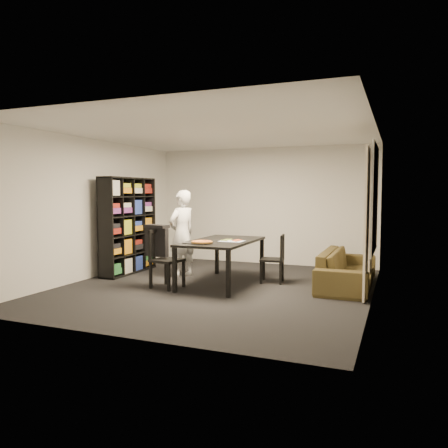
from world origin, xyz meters
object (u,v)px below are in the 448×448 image
at_px(chair_left, 163,254).
at_px(sofa, 347,269).
at_px(bookshelf, 128,225).
at_px(pepperoni_pizza, 202,242).
at_px(chair_right, 277,255).
at_px(person, 182,234).
at_px(baking_tray, 198,243).
at_px(dining_table, 222,244).

bearing_deg(chair_left, sofa, -56.08).
height_order(bookshelf, pepperoni_pizza, bookshelf).
distance_m(bookshelf, chair_left, 1.65).
distance_m(chair_right, sofa, 1.22).
bearing_deg(sofa, pepperoni_pizza, 118.47).
bearing_deg(chair_left, person, 18.73).
relative_size(chair_right, baking_tray, 2.14).
xyz_separation_m(chair_right, pepperoni_pizza, (-0.98, -1.04, 0.31)).
relative_size(chair_left, pepperoni_pizza, 2.80).
xyz_separation_m(dining_table, chair_right, (0.86, 0.48, -0.21)).
relative_size(chair_right, person, 0.52).
height_order(person, baking_tray, person).
bearing_deg(bookshelf, chair_left, -35.09).
relative_size(dining_table, chair_right, 2.16).
bearing_deg(chair_left, bookshelf, 65.84).
xyz_separation_m(pepperoni_pizza, sofa, (2.18, 1.18, -0.49)).
height_order(bookshelf, person, bookshelf).
bearing_deg(bookshelf, dining_table, -8.42).
xyz_separation_m(dining_table, person, (-0.96, 0.35, 0.12)).
xyz_separation_m(person, sofa, (3.02, 0.27, -0.52)).
distance_m(chair_left, sofa, 3.15).
bearing_deg(chair_right, dining_table, -68.87).
bearing_deg(bookshelf, pepperoni_pizza, -23.53).
bearing_deg(dining_table, baking_tray, -109.28).
height_order(bookshelf, chair_left, bookshelf).
height_order(chair_right, sofa, chair_right).
bearing_deg(pepperoni_pizza, dining_table, 77.59).
relative_size(chair_right, pepperoni_pizza, 2.45).
bearing_deg(chair_right, baking_tray, -53.33).
relative_size(chair_left, sofa, 0.47).
bearing_deg(chair_left, dining_table, -43.03).
bearing_deg(bookshelf, person, 1.42).
height_order(chair_left, baking_tray, chair_left).
distance_m(person, pepperoni_pizza, 1.24).
xyz_separation_m(chair_left, baking_tray, (0.63, 0.04, 0.22)).
distance_m(dining_table, sofa, 2.19).
bearing_deg(baking_tray, chair_right, 44.77).
relative_size(chair_left, person, 0.60).
bearing_deg(person, pepperoni_pizza, 62.71).
xyz_separation_m(bookshelf, chair_left, (1.31, -0.92, -0.39)).
relative_size(person, sofa, 0.79).
relative_size(bookshelf, baking_tray, 4.75).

